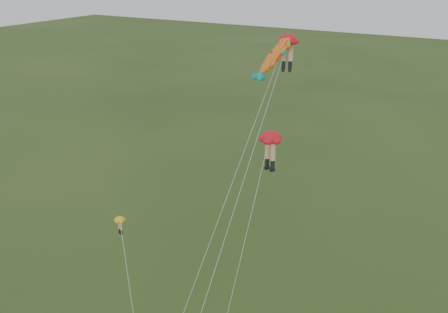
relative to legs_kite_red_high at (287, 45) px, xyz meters
The scene contains 4 objects.
legs_kite_red_high is the anchor object (origin of this frame).
legs_kite_red_mid 11.44m from the legs_kite_red_high, 70.83° to the right, with size 3.00×3.60×14.98m.
legs_kite_yellow 17.65m from the legs_kite_red_high, 115.87° to the right, with size 3.25×2.80×7.92m.
fish_kite 4.00m from the legs_kite_red_high, 77.90° to the right, with size 1.93×11.84×19.28m.
Camera 1 is at (16.07, -21.92, 23.94)m, focal length 40.00 mm.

